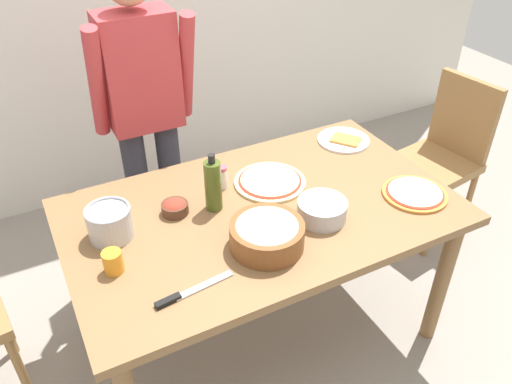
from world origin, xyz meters
The scene contains 15 objects.
ground centered at (0.00, 0.00, 0.00)m, with size 8.00×8.00×0.00m, color gray.
dining_table centered at (0.00, 0.00, 0.67)m, with size 1.60×0.96×0.76m.
person_cook centered at (-0.24, 0.76, 0.94)m, with size 0.49×0.25×1.62m.
chair_wooden_right centered at (1.32, 0.25, 0.54)m, with size 0.45×0.45×0.95m.
pizza_raw_on_board centered at (0.12, 0.14, 0.77)m, with size 0.32×0.32×0.02m.
pizza_cooked_on_tray centered at (0.63, -0.22, 0.77)m, with size 0.28×0.28×0.02m.
plate_with_slice centered at (0.63, 0.30, 0.77)m, with size 0.26×0.26×0.02m.
popcorn_bowl centered at (-0.09, -0.22, 0.82)m, with size 0.28×0.28×0.11m.
mixing_bowl_steel centered at (0.18, -0.17, 0.80)m, with size 0.20×0.20×0.08m.
small_sauce_bowl centered at (-0.33, 0.13, 0.79)m, with size 0.11×0.11×0.06m.
olive_oil_bottle centered at (-0.17, 0.09, 0.87)m, with size 0.07×0.07×0.26m.
steel_pot centered at (-0.59, 0.11, 0.83)m, with size 0.17×0.17×0.13m.
cup_orange centered at (-0.64, -0.08, 0.80)m, with size 0.07×0.07×0.09m, color orange.
salt_shaker centered at (-0.08, 0.21, 0.81)m, with size 0.04×0.04×0.11m.
chef_knife centered at (-0.45, -0.31, 0.77)m, with size 0.29×0.06×0.02m.
Camera 1 is at (-0.80, -1.48, 2.04)m, focal length 35.88 mm.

